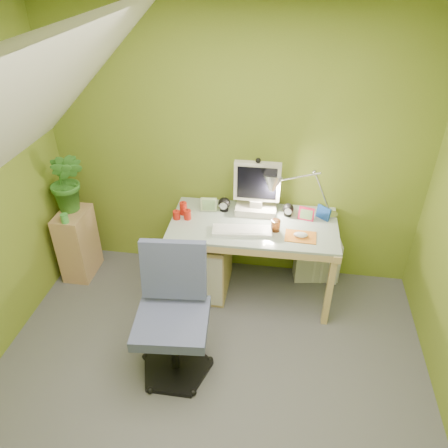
# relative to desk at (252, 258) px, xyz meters

# --- Properties ---
(floor) EXTENTS (3.20, 3.20, 0.01)m
(floor) POSITION_rel_desk_xyz_m (-0.21, -1.23, -0.37)
(floor) COLOR #57575C
(floor) RESTS_ON ground
(ceiling) EXTENTS (3.20, 3.20, 0.01)m
(ceiling) POSITION_rel_desk_xyz_m (-0.21, -1.23, 2.03)
(ceiling) COLOR white
(ceiling) RESTS_ON wall_back
(wall_back) EXTENTS (3.20, 0.01, 2.40)m
(wall_back) POSITION_rel_desk_xyz_m (-0.21, 0.37, 0.83)
(wall_back) COLOR olive
(wall_back) RESTS_ON floor
(desk) EXTENTS (1.38, 0.71, 0.73)m
(desk) POSITION_rel_desk_xyz_m (0.00, 0.00, 0.00)
(desk) COLOR tan
(desk) RESTS_ON floor
(monitor) EXTENTS (0.41, 0.24, 0.55)m
(monitor) POSITION_rel_desk_xyz_m (0.00, 0.18, 0.64)
(monitor) COLOR beige
(monitor) RESTS_ON desk
(speaker_left) EXTENTS (0.11, 0.11, 0.12)m
(speaker_left) POSITION_rel_desk_xyz_m (-0.27, 0.16, 0.43)
(speaker_left) COLOR black
(speaker_left) RESTS_ON desk
(speaker_right) EXTENTS (0.11, 0.11, 0.11)m
(speaker_right) POSITION_rel_desk_xyz_m (0.27, 0.16, 0.42)
(speaker_right) COLOR black
(speaker_right) RESTS_ON desk
(keyboard) EXTENTS (0.49, 0.20, 0.02)m
(keyboard) POSITION_rel_desk_xyz_m (-0.08, -0.14, 0.38)
(keyboard) COLOR white
(keyboard) RESTS_ON desk
(mousepad) EXTENTS (0.25, 0.18, 0.01)m
(mousepad) POSITION_rel_desk_xyz_m (0.38, -0.14, 0.37)
(mousepad) COLOR orange
(mousepad) RESTS_ON desk
(mouse) EXTENTS (0.12, 0.08, 0.04)m
(mouse) POSITION_rel_desk_xyz_m (0.38, -0.14, 0.38)
(mouse) COLOR silver
(mouse) RESTS_ON mousepad
(amber_tumbler) EXTENTS (0.08, 0.08, 0.10)m
(amber_tumbler) POSITION_rel_desk_xyz_m (0.18, -0.08, 0.41)
(amber_tumbler) COLOR brown
(amber_tumbler) RESTS_ON desk
(candle_cluster) EXTENTS (0.17, 0.15, 0.11)m
(candle_cluster) POSITION_rel_desk_xyz_m (-0.60, 0.01, 0.42)
(candle_cluster) COLOR red
(candle_cluster) RESTS_ON desk
(photo_frame_red) EXTENTS (0.13, 0.04, 0.11)m
(photo_frame_red) POSITION_rel_desk_xyz_m (0.42, 0.12, 0.42)
(photo_frame_red) COLOR #D31641
(photo_frame_red) RESTS_ON desk
(photo_frame_blue) EXTENTS (0.11, 0.10, 0.11)m
(photo_frame_blue) POSITION_rel_desk_xyz_m (0.56, 0.16, 0.42)
(photo_frame_blue) COLOR navy
(photo_frame_blue) RESTS_ON desk
(photo_frame_green) EXTENTS (0.14, 0.03, 0.12)m
(photo_frame_green) POSITION_rel_desk_xyz_m (-0.40, 0.14, 0.42)
(photo_frame_green) COLOR #A3BE83
(photo_frame_green) RESTS_ON desk
(desk_lamp) EXTENTS (0.60, 0.26, 0.63)m
(desk_lamp) POSITION_rel_desk_xyz_m (0.45, 0.18, 0.68)
(desk_lamp) COLOR silver
(desk_lamp) RESTS_ON desk
(side_ledge) EXTENTS (0.25, 0.38, 0.66)m
(side_ledge) POSITION_rel_desk_xyz_m (-1.61, 0.02, -0.03)
(side_ledge) COLOR tan
(side_ledge) RESTS_ON floor
(potted_plant) EXTENTS (0.33, 0.27, 0.57)m
(potted_plant) POSITION_rel_desk_xyz_m (-1.61, 0.07, 0.58)
(potted_plant) COLOR #347426
(potted_plant) RESTS_ON side_ledge
(green_cup) EXTENTS (0.08, 0.08, 0.08)m
(green_cup) POSITION_rel_desk_xyz_m (-1.59, -0.13, 0.34)
(green_cup) COLOR green
(green_cup) RESTS_ON side_ledge
(task_chair) EXTENTS (0.61, 0.61, 1.02)m
(task_chair) POSITION_rel_desk_xyz_m (-0.46, -0.95, 0.14)
(task_chair) COLOR #454D72
(task_chair) RESTS_ON floor
(radiator) EXTENTS (0.42, 0.22, 0.40)m
(radiator) POSITION_rel_desk_xyz_m (0.58, 0.27, -0.16)
(radiator) COLOR silver
(radiator) RESTS_ON floor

